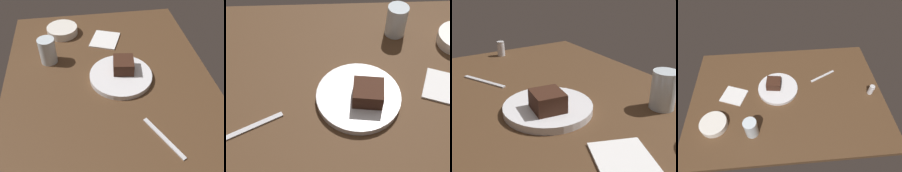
# 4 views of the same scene
# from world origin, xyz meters

# --- Properties ---
(dining_table) EXTENTS (1.20, 0.84, 0.03)m
(dining_table) POSITION_xyz_m (0.00, 0.00, 0.01)
(dining_table) COLOR #4C331E
(dining_table) RESTS_ON ground
(dessert_plate) EXTENTS (0.25, 0.25, 0.02)m
(dessert_plate) POSITION_xyz_m (0.06, -0.05, 0.04)
(dessert_plate) COLOR silver
(dessert_plate) RESTS_ON dining_table
(chocolate_cake_slice) EXTENTS (0.10, 0.09, 0.05)m
(chocolate_cake_slice) POSITION_xyz_m (0.08, -0.06, 0.08)
(chocolate_cake_slice) COLOR #381E14
(chocolate_cake_slice) RESTS_ON dessert_plate
(water_glass) EXTENTS (0.07, 0.07, 0.11)m
(water_glass) POSITION_xyz_m (0.21, 0.24, 0.09)
(water_glass) COLOR silver
(water_glass) RESTS_ON dining_table
(butter_knife) EXTENTS (0.18, 0.10, 0.01)m
(butter_knife) POSITION_xyz_m (-0.25, -0.14, 0.03)
(butter_knife) COLOR silver
(butter_knife) RESTS_ON dining_table
(folded_napkin) EXTENTS (0.18, 0.17, 0.01)m
(folded_napkin) POSITION_xyz_m (0.34, -0.02, 0.03)
(folded_napkin) COLOR white
(folded_napkin) RESTS_ON dining_table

